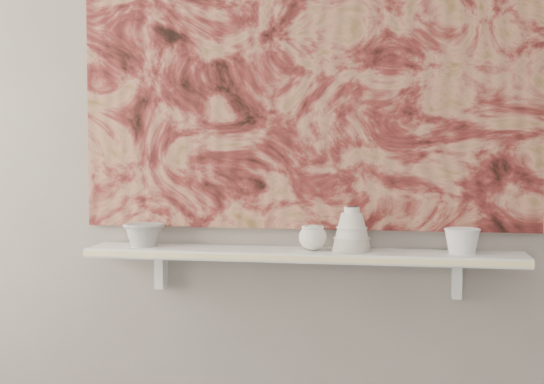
% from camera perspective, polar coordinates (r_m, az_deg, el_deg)
% --- Properties ---
extents(wall_back, '(3.60, 0.00, 3.60)m').
position_cam_1_polar(wall_back, '(2.50, 2.54, 5.48)').
color(wall_back, gray).
rests_on(wall_back, floor).
extents(shelf, '(1.40, 0.18, 0.03)m').
position_cam_1_polar(shelf, '(2.43, 2.22, -4.73)').
color(shelf, silver).
rests_on(shelf, wall_back).
extents(shelf_stripe, '(1.40, 0.01, 0.02)m').
position_cam_1_polar(shelf_stripe, '(2.34, 1.90, -5.05)').
color(shelf_stripe, '#F3E4A2').
rests_on(shelf_stripe, shelf).
extents(bracket_left, '(0.03, 0.06, 0.12)m').
position_cam_1_polar(bracket_left, '(2.62, -8.34, -5.85)').
color(bracket_left, silver).
rests_on(bracket_left, wall_back).
extents(bracket_right, '(0.03, 0.06, 0.12)m').
position_cam_1_polar(bracket_right, '(2.49, 13.74, -6.38)').
color(bracket_right, silver).
rests_on(bracket_right, wall_back).
extents(painting, '(1.50, 0.02, 1.10)m').
position_cam_1_polar(painting, '(2.50, 2.51, 9.84)').
color(painting, maroon).
rests_on(painting, wall_back).
extents(house_motif, '(0.09, 0.00, 0.08)m').
position_cam_1_polar(house_motif, '(2.46, 12.93, 2.69)').
color(house_motif, black).
rests_on(house_motif, painting).
extents(bowl_grey, '(0.18, 0.18, 0.08)m').
position_cam_1_polar(bowl_grey, '(2.55, -9.62, -3.17)').
color(bowl_grey, gray).
rests_on(bowl_grey, shelf).
extents(cup_cream, '(0.11, 0.11, 0.08)m').
position_cam_1_polar(cup_cream, '(2.42, 3.09, -3.44)').
color(cup_cream, beige).
rests_on(cup_cream, shelf).
extents(bell_vessel, '(0.17, 0.17, 0.14)m').
position_cam_1_polar(bell_vessel, '(2.40, 6.03, -2.78)').
color(bell_vessel, beige).
rests_on(bell_vessel, shelf).
extents(bowl_white, '(0.14, 0.14, 0.08)m').
position_cam_1_polar(bowl_white, '(2.41, 14.13, -3.59)').
color(bowl_white, white).
rests_on(bowl_white, shelf).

